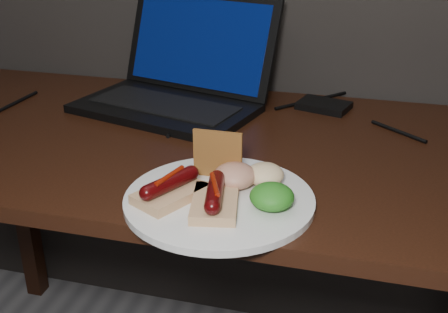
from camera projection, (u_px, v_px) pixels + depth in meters
name	position (u px, v px, depth m)	size (l,w,h in m)	color
desk	(189.00, 176.00, 1.20)	(1.40, 0.70, 0.75)	black
laptop	(178.00, 82.00, 1.32)	(0.47, 0.41, 0.25)	black
hard_drive	(324.00, 105.00, 1.32)	(0.12, 0.08, 0.02)	black
desk_cables	(211.00, 112.00, 1.29)	(0.95, 0.40, 0.01)	black
plate	(219.00, 200.00, 0.91)	(0.31, 0.31, 0.01)	silver
bread_sausage_left	(170.00, 189.00, 0.89)	(0.12, 0.13, 0.04)	#DFB183
bread_sausage_center	(215.00, 198.00, 0.87)	(0.09, 0.13, 0.04)	#DFB183
crispbread	(218.00, 154.00, 0.95)	(0.09, 0.01, 0.09)	#AC652F
salad_greens	(272.00, 196.00, 0.87)	(0.07, 0.07, 0.04)	#1E6213
salsa_mound	(235.00, 176.00, 0.93)	(0.07, 0.07, 0.04)	maroon
coleslaw_mound	(265.00, 174.00, 0.94)	(0.06, 0.06, 0.04)	silver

